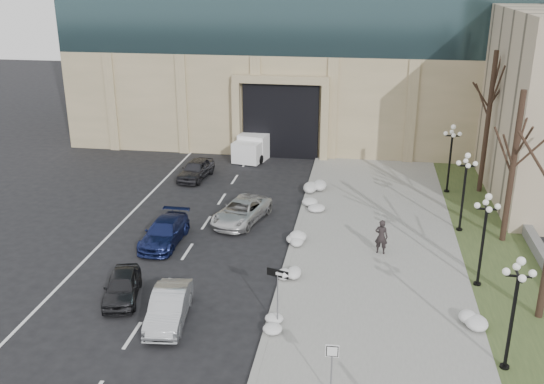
{
  "coord_description": "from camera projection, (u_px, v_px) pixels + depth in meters",
  "views": [
    {
      "loc": [
        2.57,
        -14.34,
        14.32
      ],
      "look_at": [
        -1.96,
        14.52,
        3.5
      ],
      "focal_mm": 40.0,
      "sensor_mm": 36.0,
      "label": 1
    }
  ],
  "objects": [
    {
      "name": "tree_far",
      "position": [
        490.0,
        103.0,
        39.05
      ],
      "size": [
        3.2,
        3.2,
        9.5
      ],
      "color": "black",
      "rests_on": "ground"
    },
    {
      "name": "tree_mid",
      "position": [
        516.0,
        146.0,
        31.87
      ],
      "size": [
        3.2,
        3.2,
        8.5
      ],
      "color": "black",
      "rests_on": "ground"
    },
    {
      "name": "pedestrian",
      "position": [
        381.0,
        237.0,
        31.81
      ],
      "size": [
        0.77,
        0.59,
        1.89
      ],
      "primitive_type": "imported",
      "rotation": [
        0.0,
        0.0,
        2.93
      ],
      "color": "black",
      "rests_on": "sidewalk"
    },
    {
      "name": "snow_clump_c",
      "position": [
        277.0,
        323.0,
        25.46
      ],
      "size": [
        1.1,
        1.6,
        0.36
      ],
      "primitive_type": "ellipsoid",
      "color": "silver",
      "rests_on": "sidewalk"
    },
    {
      "name": "lamppost_c",
      "position": [
        465.0,
        182.0,
        33.96
      ],
      "size": [
        1.18,
        1.18,
        4.76
      ],
      "color": "black",
      "rests_on": "ground"
    },
    {
      "name": "lamppost_a",
      "position": [
        515.0,
        299.0,
        21.91
      ],
      "size": [
        1.18,
        1.18,
        4.76
      ],
      "color": "black",
      "rests_on": "ground"
    },
    {
      "name": "lamppost_b",
      "position": [
        485.0,
        228.0,
        27.93
      ],
      "size": [
        1.18,
        1.18,
        4.76
      ],
      "color": "black",
      "rests_on": "ground"
    },
    {
      "name": "grass_strip",
      "position": [
        507.0,
        273.0,
        30.13
      ],
      "size": [
        4.0,
        40.0,
        0.1
      ],
      "primitive_type": "cube",
      "color": "#374924",
      "rests_on": "ground"
    },
    {
      "name": "keep_sign",
      "position": [
        332.0,
        360.0,
        20.87
      ],
      "size": [
        0.48,
        0.07,
        2.23
      ],
      "rotation": [
        0.0,
        0.0,
        0.04
      ],
      "color": "slate",
      "rests_on": "ground"
    },
    {
      "name": "car_b",
      "position": [
        169.0,
        307.0,
        25.92
      ],
      "size": [
        1.93,
        4.3,
        1.37
      ],
      "primitive_type": "imported",
      "rotation": [
        0.0,
        0.0,
        0.12
      ],
      "color": "#A8ABAF",
      "rests_on": "ground"
    },
    {
      "name": "curb",
      "position": [
        289.0,
        258.0,
        31.72
      ],
      "size": [
        0.3,
        40.0,
        0.14
      ],
      "primitive_type": "cube",
      "color": "#969691",
      "rests_on": "ground"
    },
    {
      "name": "snow_clump_e",
      "position": [
        298.0,
        241.0,
        33.12
      ],
      "size": [
        1.1,
        1.6,
        0.36
      ],
      "primitive_type": "ellipsoid",
      "color": "silver",
      "rests_on": "sidewalk"
    },
    {
      "name": "box_truck",
      "position": [
        259.0,
        143.0,
        49.08
      ],
      "size": [
        3.31,
        6.57,
        1.99
      ],
      "rotation": [
        0.0,
        0.0,
        -0.19
      ],
      "color": "white",
      "rests_on": "ground"
    },
    {
      "name": "snow_clump_d",
      "position": [
        288.0,
        272.0,
        29.76
      ],
      "size": [
        1.1,
        1.6,
        0.36
      ],
      "primitive_type": "ellipsoid",
      "color": "silver",
      "rests_on": "sidewalk"
    },
    {
      "name": "car_a",
      "position": [
        122.0,
        286.0,
        27.73
      ],
      "size": [
        2.33,
        3.94,
        1.26
      ],
      "primitive_type": "imported",
      "rotation": [
        0.0,
        0.0,
        0.24
      ],
      "color": "black",
      "rests_on": "ground"
    },
    {
      "name": "car_c",
      "position": [
        164.0,
        232.0,
        33.34
      ],
      "size": [
        1.96,
        4.62,
        1.33
      ],
      "primitive_type": "imported",
      "rotation": [
        0.0,
        0.0,
        -0.02
      ],
      "color": "#161F4F",
      "rests_on": "ground"
    },
    {
      "name": "snow_clump_i",
      "position": [
        476.0,
        319.0,
        25.74
      ],
      "size": [
        1.1,
        1.6,
        0.36
      ],
      "primitive_type": "ellipsoid",
      "color": "silver",
      "rests_on": "sidewalk"
    },
    {
      "name": "snow_clump_f",
      "position": [
        312.0,
        206.0,
        38.06
      ],
      "size": [
        1.1,
        1.6,
        0.36
      ],
      "primitive_type": "ellipsoid",
      "color": "silver",
      "rests_on": "sidewalk"
    },
    {
      "name": "snow_clump_g",
      "position": [
        314.0,
        187.0,
        41.33
      ],
      "size": [
        1.1,
        1.6,
        0.36
      ],
      "primitive_type": "ellipsoid",
      "color": "silver",
      "rests_on": "sidewalk"
    },
    {
      "name": "sidewalk",
      "position": [
        375.0,
        264.0,
        31.07
      ],
      "size": [
        9.0,
        40.0,
        0.12
      ],
      "primitive_type": "cube",
      "color": "#969691",
      "rests_on": "ground"
    },
    {
      "name": "one_way_sign",
      "position": [
        281.0,
        281.0,
        24.82
      ],
      "size": [
        1.0,
        0.5,
        2.74
      ],
      "rotation": [
        0.0,
        0.0,
        -0.32
      ],
      "color": "slate",
      "rests_on": "ground"
    },
    {
      "name": "lamppost_d",
      "position": [
        451.0,
        149.0,
        39.98
      ],
      "size": [
        1.18,
        1.18,
        4.76
      ],
      "color": "black",
      "rests_on": "ground"
    },
    {
      "name": "car_e",
      "position": [
        196.0,
        169.0,
        43.6
      ],
      "size": [
        2.12,
        4.28,
        1.4
      ],
      "primitive_type": "imported",
      "rotation": [
        0.0,
        0.0,
        -0.12
      ],
      "color": "#2F2E33",
      "rests_on": "ground"
    },
    {
      "name": "car_d",
      "position": [
        242.0,
        211.0,
        36.17
      ],
      "size": [
        3.38,
        5.27,
        1.35
      ],
      "primitive_type": "imported",
      "rotation": [
        0.0,
        0.0,
        -0.25
      ],
      "color": "silver",
      "rests_on": "ground"
    },
    {
      "name": "stone_wall",
      "position": [
        540.0,
        253.0,
        31.59
      ],
      "size": [
        0.5,
        30.0,
        0.7
      ],
      "primitive_type": "cube",
      "color": "slate",
      "rests_on": "ground"
    }
  ]
}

